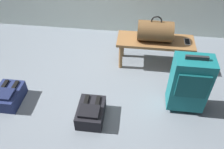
{
  "coord_description": "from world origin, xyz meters",
  "views": [
    {
      "loc": [
        0.41,
        -1.85,
        2.1
      ],
      "look_at": [
        0.16,
        0.18,
        0.25
      ],
      "focal_mm": 37.54,
      "sensor_mm": 36.0,
      "label": 1
    }
  ],
  "objects_px": {
    "duffel_bag_brown": "(155,31)",
    "suitcase_upright_teal": "(189,83)",
    "cell_phone": "(187,42)",
    "backpack_navy": "(8,96)",
    "bench": "(155,44)",
    "backpack_dark": "(91,112)"
  },
  "relations": [
    {
      "from": "suitcase_upright_teal",
      "to": "cell_phone",
      "type": "bearing_deg",
      "value": 85.68
    },
    {
      "from": "duffel_bag_brown",
      "to": "bench",
      "type": "bearing_deg",
      "value": 0.0
    },
    {
      "from": "bench",
      "to": "backpack_dark",
      "type": "distance_m",
      "value": 1.26
    },
    {
      "from": "cell_phone",
      "to": "backpack_navy",
      "type": "relative_size",
      "value": 0.38
    },
    {
      "from": "bench",
      "to": "backpack_navy",
      "type": "relative_size",
      "value": 2.63
    },
    {
      "from": "bench",
      "to": "cell_phone",
      "type": "height_order",
      "value": "cell_phone"
    },
    {
      "from": "bench",
      "to": "cell_phone",
      "type": "relative_size",
      "value": 6.94
    },
    {
      "from": "bench",
      "to": "cell_phone",
      "type": "distance_m",
      "value": 0.4
    },
    {
      "from": "bench",
      "to": "duffel_bag_brown",
      "type": "xyz_separation_m",
      "value": [
        -0.02,
        -0.0,
        0.19
      ]
    },
    {
      "from": "backpack_navy",
      "to": "suitcase_upright_teal",
      "type": "bearing_deg",
      "value": 4.62
    },
    {
      "from": "backpack_navy",
      "to": "backpack_dark",
      "type": "relative_size",
      "value": 1.0
    },
    {
      "from": "duffel_bag_brown",
      "to": "suitcase_upright_teal",
      "type": "height_order",
      "value": "same"
    },
    {
      "from": "bench",
      "to": "backpack_dark",
      "type": "xyz_separation_m",
      "value": [
        -0.68,
        -1.04,
        -0.24
      ]
    },
    {
      "from": "duffel_bag_brown",
      "to": "backpack_navy",
      "type": "relative_size",
      "value": 1.16
    },
    {
      "from": "duffel_bag_brown",
      "to": "cell_phone",
      "type": "xyz_separation_m",
      "value": [
        0.42,
        0.0,
        -0.13
      ]
    },
    {
      "from": "backpack_dark",
      "to": "suitcase_upright_teal",
      "type": "bearing_deg",
      "value": 15.76
    },
    {
      "from": "duffel_bag_brown",
      "to": "suitcase_upright_teal",
      "type": "bearing_deg",
      "value": -64.03
    },
    {
      "from": "cell_phone",
      "to": "suitcase_upright_teal",
      "type": "height_order",
      "value": "suitcase_upright_teal"
    },
    {
      "from": "duffel_bag_brown",
      "to": "cell_phone",
      "type": "relative_size",
      "value": 3.06
    },
    {
      "from": "duffel_bag_brown",
      "to": "suitcase_upright_teal",
      "type": "xyz_separation_m",
      "value": [
        0.37,
        -0.75,
        -0.15
      ]
    },
    {
      "from": "duffel_bag_brown",
      "to": "cell_phone",
      "type": "height_order",
      "value": "duffel_bag_brown"
    },
    {
      "from": "suitcase_upright_teal",
      "to": "backpack_navy",
      "type": "bearing_deg",
      "value": -175.38
    }
  ]
}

